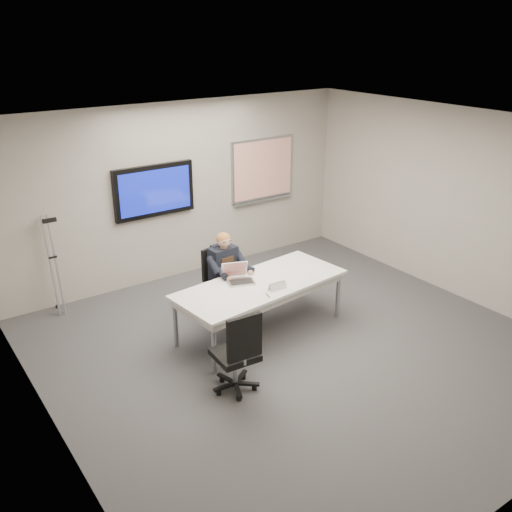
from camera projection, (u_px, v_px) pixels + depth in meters
floor at (298, 350)px, 7.29m from camera, size 6.00×6.00×0.02m
ceiling at (305, 129)px, 6.23m from camera, size 6.00×6.00×0.02m
wall_back at (182, 191)px, 9.03m from camera, size 6.00×0.02×2.80m
wall_left at (45, 317)px, 5.17m from camera, size 0.02×6.00×2.80m
wall_right at (461, 205)px, 8.34m from camera, size 0.02×6.00×2.80m
conference_table at (261, 288)px, 7.50m from camera, size 2.42×1.21×0.72m
tv_display at (154, 191)px, 8.69m from camera, size 1.30×0.09×0.80m
whiteboard at (263, 170)px, 9.78m from camera, size 1.25×0.08×1.10m
office_chair_far at (221, 293)px, 8.15m from camera, size 0.55×0.55×0.96m
office_chair_near at (237, 367)px, 6.36m from camera, size 0.52×0.52×1.03m
seated_person at (230, 286)px, 7.90m from camera, size 0.39×0.68×1.24m
crutch at (53, 264)px, 7.97m from camera, size 0.23×0.62×1.53m
laptop at (238, 277)px, 7.50m from camera, size 0.41×0.43×0.25m
name_tent at (277, 286)px, 7.27m from camera, size 0.25×0.07×0.10m
pen at (268, 295)px, 7.11m from camera, size 0.04×0.13×0.01m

